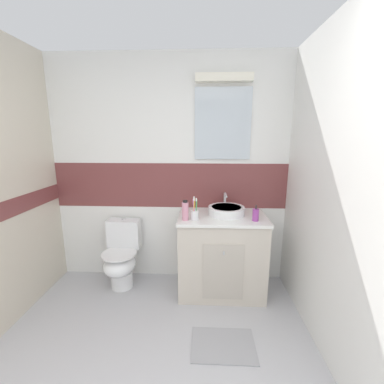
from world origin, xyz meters
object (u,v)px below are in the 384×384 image
object	(u,v)px
toothbrush_cup	(195,214)
mouthwash_bottle	(185,211)
toilet	(122,256)
soap_dispenser	(256,215)
sink_basin	(226,210)

from	to	relation	value
toothbrush_cup	mouthwash_bottle	distance (m)	0.10
toilet	soap_dispenser	xyz separation A→B (m)	(1.40, -0.20, 0.56)
toothbrush_cup	sink_basin	bearing A→B (deg)	28.67
toilet	toothbrush_cup	xyz separation A→B (m)	(0.81, -0.19, 0.56)
sink_basin	soap_dispenser	world-z (taller)	sink_basin
toilet	mouthwash_bottle	xyz separation A→B (m)	(0.72, -0.21, 0.60)
toilet	toothbrush_cup	size ratio (longest dim) A/B	3.19
toilet	toothbrush_cup	world-z (taller)	toothbrush_cup
sink_basin	mouthwash_bottle	bearing A→B (deg)	-154.76
sink_basin	toothbrush_cup	distance (m)	0.37
soap_dispenser	mouthwash_bottle	world-z (taller)	mouthwash_bottle
sink_basin	mouthwash_bottle	world-z (taller)	mouthwash_bottle
toilet	mouthwash_bottle	bearing A→B (deg)	-15.99
toothbrush_cup	soap_dispenser	bearing A→B (deg)	-0.85
sink_basin	mouthwash_bottle	distance (m)	0.46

